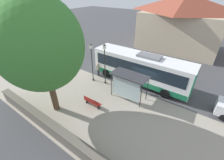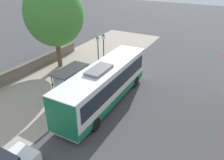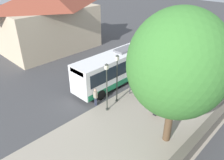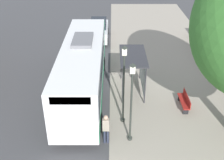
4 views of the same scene
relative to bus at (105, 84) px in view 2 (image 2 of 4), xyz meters
The scene contains 10 objects.
ground_plane 2.70m from the bus, 149.01° to the right, with size 120.00×120.00×0.00m, color #424244.
sidewalk_plaza 6.55m from the bus, behind, with size 9.00×44.00×0.02m.
stone_wall 10.38m from the bus, behind, with size 0.60×20.00×1.18m.
bus is the anchor object (origin of this frame).
bus_shelter 3.37m from the bus, behind, with size 1.65×3.48×2.57m.
pedestrian 5.12m from the bus, 107.88° to the left, with size 0.34×0.23×1.70m.
bench 6.58m from the bus, 165.00° to the left, with size 0.40×1.78×0.88m.
street_lamp_near 5.42m from the bus, 121.18° to the left, with size 0.28×0.28×4.42m.
street_lamp_far 4.01m from the bus, 129.01° to the left, with size 0.28×0.28×4.62m.
shade_tree 10.18m from the bus, 153.93° to the left, with size 6.18×6.18×9.34m.
Camera 2 is at (9.67, -12.41, 10.40)m, focal length 35.00 mm.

